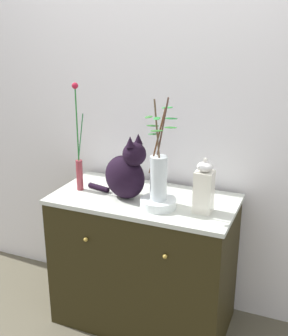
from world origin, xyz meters
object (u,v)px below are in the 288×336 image
sideboard (144,260)px  vase_slim_green (79,160)px  bowl_porcelain (158,203)px  cat_sitting (126,173)px  vase_glass_clear (159,174)px  jar_lidded_porcelain (204,188)px

sideboard → vase_slim_green: size_ratio=1.66×
vase_slim_green → bowl_porcelain: 0.56m
sideboard → bowl_porcelain: (0.12, -0.10, 0.44)m
sideboard → cat_sitting: size_ratio=2.56×
cat_sitting → vase_glass_clear: (0.21, -0.05, 0.04)m
cat_sitting → jar_lidded_porcelain: 0.46m
vase_slim_green → jar_lidded_porcelain: (0.77, -0.02, -0.05)m
sideboard → jar_lidded_porcelain: jar_lidded_porcelain is taller
vase_glass_clear → jar_lidded_porcelain: 0.25m
bowl_porcelain → vase_glass_clear: vase_glass_clear is taller
sideboard → jar_lidded_porcelain: 0.67m
vase_glass_clear → sideboard: bearing=142.8°
vase_slim_green → vase_glass_clear: vase_slim_green is taller
bowl_porcelain → cat_sitting: bearing=167.2°
cat_sitting → jar_lidded_porcelain: cat_sitting is taller
sideboard → cat_sitting: cat_sitting is taller
bowl_porcelain → jar_lidded_porcelain: bearing=8.9°
bowl_porcelain → jar_lidded_porcelain: 0.27m
jar_lidded_porcelain → vase_slim_green: bearing=178.3°
jar_lidded_porcelain → sideboard: bearing=170.9°
sideboard → bowl_porcelain: bearing=-37.6°
sideboard → vase_slim_green: 0.73m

